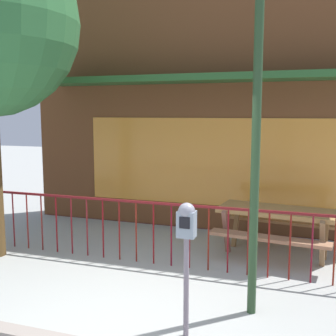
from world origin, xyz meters
TOP-DOWN VIEW (x-y plane):
  - ground at (0.00, 0.00)m, footprint 40.00×40.00m
  - pub_storefront at (0.00, 4.24)m, footprint 7.48×1.34m
  - patio_fence_front at (0.00, 1.88)m, footprint 6.31×0.04m
  - picnic_table_left at (1.45, 2.85)m, footprint 1.95×1.57m
  - parking_meter_near at (0.77, 0.03)m, footprint 0.18×0.17m
  - street_lamp at (1.35, 0.76)m, footprint 0.28×0.28m

SIDE VIEW (x-z plane):
  - ground at x=0.00m, z-range 0.00..0.00m
  - picnic_table_left at x=1.45m, z-range 0.21..1.01m
  - patio_fence_front at x=0.00m, z-range 0.18..1.15m
  - parking_meter_near at x=0.77m, z-range 0.39..1.80m
  - street_lamp at x=1.35m, z-range 0.60..4.55m
  - pub_storefront at x=0.00m, z-range -0.02..5.82m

